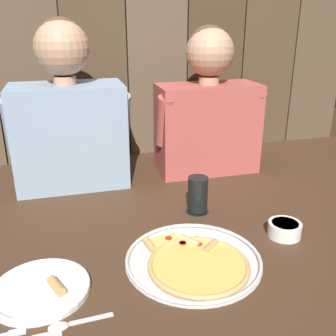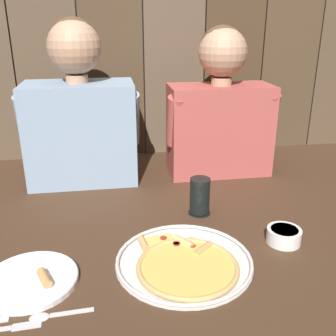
{
  "view_description": "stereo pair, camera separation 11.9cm",
  "coord_description": "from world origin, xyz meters",
  "px_view_note": "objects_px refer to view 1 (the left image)",
  "views": [
    {
      "loc": [
        -0.29,
        -0.97,
        0.61
      ],
      "look_at": [
        0.0,
        0.1,
        0.18
      ],
      "focal_mm": 41.66,
      "sensor_mm": 36.0,
      "label": 1
    },
    {
      "loc": [
        -0.17,
        -0.99,
        0.61
      ],
      "look_at": [
        0.0,
        0.1,
        0.18
      ],
      "focal_mm": 41.66,
      "sensor_mm": 36.0,
      "label": 2
    }
  ],
  "objects_px": {
    "pizza_tray": "(195,261)",
    "drinking_glass": "(198,195)",
    "diner_right": "(208,108)",
    "dipping_bowl": "(285,229)",
    "diner_left": "(68,114)",
    "dinner_plate": "(41,289)"
  },
  "relations": [
    {
      "from": "dinner_plate",
      "to": "dipping_bowl",
      "type": "bearing_deg",
      "value": 6.48
    },
    {
      "from": "drinking_glass",
      "to": "diner_right",
      "type": "relative_size",
      "value": 0.21
    },
    {
      "from": "drinking_glass",
      "to": "diner_left",
      "type": "relative_size",
      "value": 0.2
    },
    {
      "from": "pizza_tray",
      "to": "dipping_bowl",
      "type": "bearing_deg",
      "value": 12.47
    },
    {
      "from": "drinking_glass",
      "to": "diner_left",
      "type": "height_order",
      "value": "diner_left"
    },
    {
      "from": "dinner_plate",
      "to": "diner_right",
      "type": "bearing_deg",
      "value": 44.84
    },
    {
      "from": "dipping_bowl",
      "to": "diner_right",
      "type": "xyz_separation_m",
      "value": [
        -0.04,
        0.57,
        0.24
      ]
    },
    {
      "from": "dinner_plate",
      "to": "dipping_bowl",
      "type": "height_order",
      "value": "dipping_bowl"
    },
    {
      "from": "diner_right",
      "to": "pizza_tray",
      "type": "bearing_deg",
      "value": -112.62
    },
    {
      "from": "pizza_tray",
      "to": "dipping_bowl",
      "type": "relative_size",
      "value": 3.7
    },
    {
      "from": "drinking_glass",
      "to": "diner_right",
      "type": "height_order",
      "value": "diner_right"
    },
    {
      "from": "dipping_bowl",
      "to": "drinking_glass",
      "type": "bearing_deg",
      "value": 132.73
    },
    {
      "from": "pizza_tray",
      "to": "drinking_glass",
      "type": "relative_size",
      "value": 2.95
    },
    {
      "from": "dinner_plate",
      "to": "drinking_glass",
      "type": "bearing_deg",
      "value": 30.79
    },
    {
      "from": "diner_left",
      "to": "pizza_tray",
      "type": "bearing_deg",
      "value": -66.12
    },
    {
      "from": "pizza_tray",
      "to": "drinking_glass",
      "type": "bearing_deg",
      "value": 69.61
    },
    {
      "from": "drinking_glass",
      "to": "diner_right",
      "type": "xyz_separation_m",
      "value": [
        0.16,
        0.36,
        0.21
      ]
    },
    {
      "from": "drinking_glass",
      "to": "diner_right",
      "type": "bearing_deg",
      "value": 65.66
    },
    {
      "from": "drinking_glass",
      "to": "dipping_bowl",
      "type": "bearing_deg",
      "value": -47.27
    },
    {
      "from": "pizza_tray",
      "to": "diner_left",
      "type": "height_order",
      "value": "diner_left"
    },
    {
      "from": "dinner_plate",
      "to": "drinking_glass",
      "type": "xyz_separation_m",
      "value": [
        0.49,
        0.29,
        0.05
      ]
    },
    {
      "from": "pizza_tray",
      "to": "diner_left",
      "type": "bearing_deg",
      "value": 113.88
    }
  ]
}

